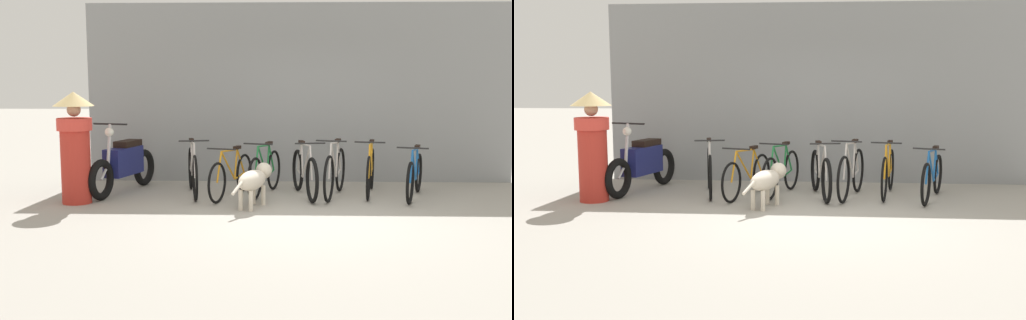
% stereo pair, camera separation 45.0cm
% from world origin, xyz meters
% --- Properties ---
extents(ground_plane, '(60.00, 60.00, 0.00)m').
position_xyz_m(ground_plane, '(0.00, 0.00, 0.00)').
color(ground_plane, '#9E998E').
extents(shop_wall_back, '(7.51, 0.20, 3.14)m').
position_xyz_m(shop_wall_back, '(0.00, 2.91, 1.57)').
color(shop_wall_back, gray).
rests_on(shop_wall_back, ground).
extents(bicycle_0, '(0.49, 1.68, 0.91)m').
position_xyz_m(bicycle_0, '(-1.73, 1.48, 0.38)').
color(bicycle_0, black).
rests_on(bicycle_0, ground).
extents(bicycle_1, '(0.63, 1.59, 0.80)m').
position_xyz_m(bicycle_1, '(-1.11, 1.34, 0.33)').
color(bicycle_1, black).
rests_on(bicycle_1, ground).
extents(bicycle_2, '(0.58, 1.55, 0.85)m').
position_xyz_m(bicycle_2, '(-0.60, 1.54, 0.35)').
color(bicycle_2, black).
rests_on(bicycle_2, ground).
extents(bicycle_3, '(0.46, 1.69, 0.88)m').
position_xyz_m(bicycle_3, '(0.02, 1.42, 0.36)').
color(bicycle_3, black).
rests_on(bicycle_3, ground).
extents(bicycle_4, '(0.57, 1.63, 0.92)m').
position_xyz_m(bicycle_4, '(0.50, 1.42, 0.38)').
color(bicycle_4, black).
rests_on(bicycle_4, ground).
extents(bicycle_5, '(0.50, 1.67, 0.88)m').
position_xyz_m(bicycle_5, '(1.08, 1.62, 0.37)').
color(bicycle_5, black).
rests_on(bicycle_5, ground).
extents(bicycle_6, '(0.65, 1.59, 0.82)m').
position_xyz_m(bicycle_6, '(1.71, 1.34, 0.34)').
color(bicycle_6, black).
rests_on(bicycle_6, ground).
extents(motorcycle, '(0.70, 1.94, 1.15)m').
position_xyz_m(motorcycle, '(-2.87, 1.66, 0.45)').
color(motorcycle, black).
rests_on(motorcycle, ground).
extents(stray_dog, '(0.58, 1.20, 0.59)m').
position_xyz_m(stray_dog, '(-0.73, 0.63, 0.39)').
color(stray_dog, beige).
rests_on(stray_dog, ground).
extents(person_in_robes, '(0.65, 0.65, 1.64)m').
position_xyz_m(person_in_robes, '(-3.36, 0.80, 0.90)').
color(person_in_robes, '#B72D23').
rests_on(person_in_robes, ground).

